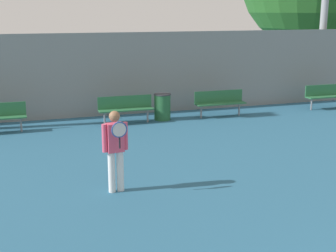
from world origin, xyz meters
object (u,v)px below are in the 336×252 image
Objects in this scene: bench_courtside_near at (220,100)px; trash_bin at (162,107)px; bench_adjacent_court at (327,94)px; bench_by_gate at (126,106)px; tennis_player at (115,147)px.

trash_bin is (-2.02, 0.10, -0.11)m from bench_courtside_near.
trash_bin is at bearing 179.14° from bench_adjacent_court.
bench_adjacent_court is at bearing -0.00° from bench_by_gate.
tennis_player reaches higher than bench_by_gate.
bench_by_gate is (1.49, 5.68, -0.38)m from tennis_player.
tennis_player is 1.89× the size of trash_bin.
bench_adjacent_court is at bearing -0.86° from trash_bin.
tennis_player is at bearing -104.75° from bench_by_gate.
tennis_player reaches higher than bench_adjacent_court.
tennis_player reaches higher than trash_bin.
bench_adjacent_court is (4.31, -0.00, -0.00)m from bench_courtside_near.
bench_courtside_near is at bearing 43.42° from tennis_player.
bench_by_gate is (-7.59, 0.00, 0.00)m from bench_adjacent_court.
trash_bin is (1.26, 0.10, -0.11)m from bench_by_gate.
bench_by_gate is at bearing -175.69° from trash_bin.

